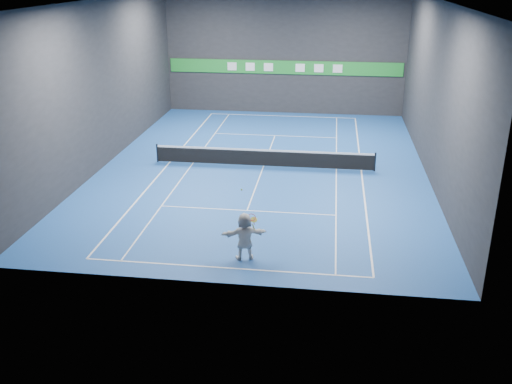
# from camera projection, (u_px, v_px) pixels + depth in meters

# --- Properties ---
(ground) EXTENTS (26.00, 26.00, 0.00)m
(ground) POSITION_uv_depth(u_px,v_px,m) (264.00, 166.00, 32.41)
(ground) COLOR #1B4B99
(ground) RESTS_ON ground
(ceiling) EXTENTS (26.00, 26.00, 0.00)m
(ceiling) POSITION_uv_depth(u_px,v_px,m) (264.00, 0.00, 29.10)
(ceiling) COLOR black
(ceiling) RESTS_ON ground
(wall_back) EXTENTS (18.00, 0.10, 9.00)m
(wall_back) POSITION_uv_depth(u_px,v_px,m) (285.00, 54.00, 42.74)
(wall_back) COLOR #252527
(wall_back) RESTS_ON ground
(wall_front) EXTENTS (18.00, 0.10, 9.00)m
(wall_front) POSITION_uv_depth(u_px,v_px,m) (217.00, 164.00, 18.77)
(wall_front) COLOR #252527
(wall_front) RESTS_ON ground
(wall_left) EXTENTS (0.10, 26.00, 9.00)m
(wall_left) POSITION_uv_depth(u_px,v_px,m) (104.00, 83.00, 31.86)
(wall_left) COLOR #252527
(wall_left) RESTS_ON ground
(wall_right) EXTENTS (0.10, 26.00, 9.00)m
(wall_right) POSITION_uv_depth(u_px,v_px,m) (435.00, 92.00, 29.65)
(wall_right) COLOR #252527
(wall_right) RESTS_ON ground
(baseline_near) EXTENTS (10.98, 0.08, 0.01)m
(baseline_near) POSITION_uv_depth(u_px,v_px,m) (226.00, 268.00, 21.45)
(baseline_near) COLOR white
(baseline_near) RESTS_ON ground
(baseline_far) EXTENTS (10.98, 0.08, 0.01)m
(baseline_far) POSITION_uv_depth(u_px,v_px,m) (282.00, 116.00, 43.37)
(baseline_far) COLOR white
(baseline_far) RESTS_ON ground
(sideline_doubles_left) EXTENTS (0.08, 23.78, 0.01)m
(sideline_doubles_left) POSITION_uv_depth(u_px,v_px,m) (170.00, 162.00, 33.08)
(sideline_doubles_left) COLOR white
(sideline_doubles_left) RESTS_ON ground
(sideline_doubles_right) EXTENTS (0.08, 23.78, 0.01)m
(sideline_doubles_right) POSITION_uv_depth(u_px,v_px,m) (361.00, 170.00, 31.73)
(sideline_doubles_right) COLOR white
(sideline_doubles_right) RESTS_ON ground
(sideline_singles_left) EXTENTS (0.06, 23.78, 0.01)m
(sideline_singles_left) POSITION_uv_depth(u_px,v_px,m) (193.00, 163.00, 32.91)
(sideline_singles_left) COLOR white
(sideline_singles_left) RESTS_ON ground
(sideline_singles_right) EXTENTS (0.06, 23.78, 0.01)m
(sideline_singles_right) POSITION_uv_depth(u_px,v_px,m) (336.00, 169.00, 31.90)
(sideline_singles_right) COLOR white
(sideline_singles_right) RESTS_ON ground
(service_line_near) EXTENTS (8.23, 0.06, 0.01)m
(service_line_near) POSITION_uv_depth(u_px,v_px,m) (247.00, 210.00, 26.51)
(service_line_near) COLOR white
(service_line_near) RESTS_ON ground
(service_line_far) EXTENTS (8.23, 0.06, 0.01)m
(service_line_far) POSITION_uv_depth(u_px,v_px,m) (275.00, 136.00, 38.31)
(service_line_far) COLOR white
(service_line_far) RESTS_ON ground
(center_service_line) EXTENTS (0.06, 12.80, 0.01)m
(center_service_line) POSITION_uv_depth(u_px,v_px,m) (264.00, 166.00, 32.41)
(center_service_line) COLOR white
(center_service_line) RESTS_ON ground
(player) EXTENTS (1.85, 1.05, 1.91)m
(player) POSITION_uv_depth(u_px,v_px,m) (245.00, 236.00, 21.79)
(player) COLOR silver
(player) RESTS_ON ground
(tennis_ball) EXTENTS (0.07, 0.07, 0.07)m
(tennis_ball) POSITION_uv_depth(u_px,v_px,m) (242.00, 190.00, 21.14)
(tennis_ball) COLOR #B1D423
(tennis_ball) RESTS_ON player
(tennis_net) EXTENTS (12.50, 0.10, 1.07)m
(tennis_net) POSITION_uv_depth(u_px,v_px,m) (264.00, 157.00, 32.21)
(tennis_net) COLOR black
(tennis_net) RESTS_ON ground
(sponsor_banner) EXTENTS (17.64, 0.11, 1.00)m
(sponsor_banner) POSITION_uv_depth(u_px,v_px,m) (284.00, 67.00, 43.05)
(sponsor_banner) COLOR #1E8C2D
(sponsor_banner) RESTS_ON wall_back
(tennis_racket) EXTENTS (0.47, 0.37, 0.64)m
(tennis_racket) POSITION_uv_depth(u_px,v_px,m) (252.00, 219.00, 21.53)
(tennis_racket) COLOR red
(tennis_racket) RESTS_ON player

